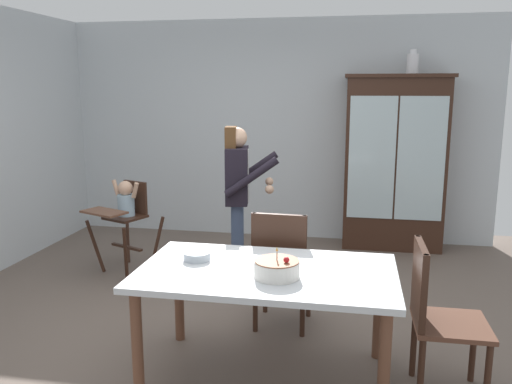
# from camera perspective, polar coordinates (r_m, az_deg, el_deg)

# --- Properties ---
(ground_plane) EXTENTS (6.24, 6.24, 0.00)m
(ground_plane) POSITION_cam_1_polar(r_m,az_deg,el_deg) (4.41, -3.33, -13.93)
(ground_plane) COLOR #66564C
(wall_back) EXTENTS (5.32, 0.06, 2.70)m
(wall_back) POSITION_cam_1_polar(r_m,az_deg,el_deg) (6.59, 2.11, 6.70)
(wall_back) COLOR silver
(wall_back) RESTS_ON ground_plane
(china_cabinet) EXTENTS (1.19, 0.48, 2.03)m
(china_cabinet) POSITION_cam_1_polar(r_m,az_deg,el_deg) (6.31, 14.84, 3.11)
(china_cabinet) COLOR #382116
(china_cabinet) RESTS_ON ground_plane
(ceramic_vase) EXTENTS (0.13, 0.13, 0.27)m
(ceramic_vase) POSITION_cam_1_polar(r_m,az_deg,el_deg) (6.27, 16.69, 13.29)
(ceramic_vase) COLOR white
(ceramic_vase) RESTS_ON china_cabinet
(high_chair_with_toddler) EXTENTS (0.75, 0.82, 0.95)m
(high_chair_with_toddler) POSITION_cam_1_polar(r_m,az_deg,el_deg) (5.53, -14.04, -1.84)
(high_chair_with_toddler) COLOR #382116
(high_chair_with_toddler) RESTS_ON ground_plane
(adult_person) EXTENTS (0.56, 0.55, 1.53)m
(adult_person) POSITION_cam_1_polar(r_m,az_deg,el_deg) (4.88, -1.97, 0.53)
(adult_person) COLOR #3D4C6B
(adult_person) RESTS_ON ground_plane
(dining_table) EXTENTS (1.64, 0.95, 0.74)m
(dining_table) POSITION_cam_1_polar(r_m,az_deg,el_deg) (3.41, 1.15, -9.81)
(dining_table) COLOR silver
(dining_table) RESTS_ON ground_plane
(birthday_cake) EXTENTS (0.28, 0.28, 0.19)m
(birthday_cake) POSITION_cam_1_polar(r_m,az_deg,el_deg) (3.23, 2.28, -8.33)
(birthday_cake) COLOR white
(birthday_cake) RESTS_ON dining_table
(serving_bowl) EXTENTS (0.18, 0.18, 0.05)m
(serving_bowl) POSITION_cam_1_polar(r_m,az_deg,el_deg) (3.57, -6.44, -6.93)
(serving_bowl) COLOR #B2BCC6
(serving_bowl) RESTS_ON dining_table
(dining_chair_far_side) EXTENTS (0.46, 0.46, 0.96)m
(dining_chair_far_side) POSITION_cam_1_polar(r_m,az_deg,el_deg) (4.09, 2.74, -7.62)
(dining_chair_far_side) COLOR #382116
(dining_chair_far_side) RESTS_ON ground_plane
(dining_chair_right_end) EXTENTS (0.44, 0.44, 0.96)m
(dining_chair_right_end) POSITION_cam_1_polar(r_m,az_deg,el_deg) (3.44, 18.86, -11.99)
(dining_chair_right_end) COLOR #382116
(dining_chair_right_end) RESTS_ON ground_plane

